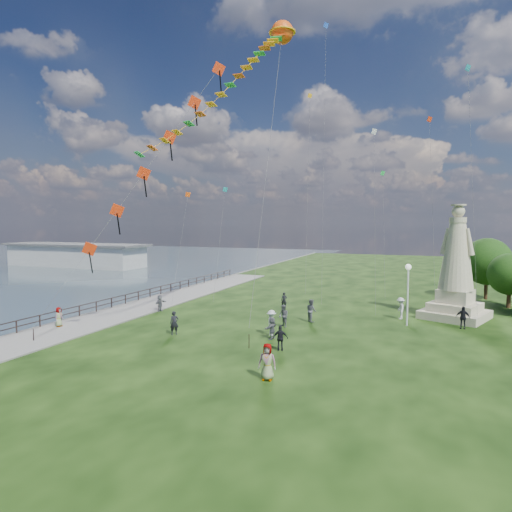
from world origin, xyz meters
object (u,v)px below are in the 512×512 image
at_px(person_1, 284,316).
at_px(statue, 456,276).
at_px(person_11, 272,328).
at_px(person_2, 271,323).
at_px(person_10, 59,318).
at_px(person_4, 267,362).
at_px(pier_pavilion, 76,255).
at_px(person_5, 160,303).
at_px(serpent_kite, 280,34).
at_px(person_3, 280,338).
at_px(person_9, 463,317).
at_px(person_6, 284,300).
at_px(person_8, 401,308).
at_px(person_7, 311,310).
at_px(person_0, 174,323).
at_px(lamppost, 408,281).

bearing_deg(person_1, statue, 74.35).
bearing_deg(person_11, statue, 143.68).
distance_m(person_2, person_10, 16.25).
bearing_deg(person_4, person_11, 99.47).
distance_m(person_1, person_11, 3.53).
distance_m(pier_pavilion, person_5, 51.38).
relative_size(person_4, person_5, 1.25).
height_order(pier_pavilion, serpent_kite, serpent_kite).
height_order(pier_pavilion, person_2, pier_pavilion).
xyz_separation_m(statue, person_4, (-9.76, -19.00, -2.65)).
bearing_deg(person_3, person_9, -150.46).
distance_m(person_3, person_6, 13.35).
relative_size(pier_pavilion, person_6, 20.03).
relative_size(person_6, person_8, 0.83).
bearing_deg(person_7, person_0, 90.92).
xyz_separation_m(pier_pavilion, person_7, (54.36, -30.35, -0.92)).
bearing_deg(person_7, person_11, 126.44).
distance_m(person_1, person_7, 2.95).
xyz_separation_m(person_2, person_3, (1.76, -3.26, -0.11)).
bearing_deg(person_8, pier_pavilion, -128.18).
bearing_deg(pier_pavilion, person_9, -23.40).
distance_m(lamppost, person_7, 7.83).
height_order(person_8, person_9, person_8).
height_order(person_1, person_4, person_4).
height_order(statue, lamppost, statue).
height_order(person_5, person_6, person_5).
bearing_deg(person_5, person_8, -71.95).
bearing_deg(person_7, person_4, 142.78).
relative_size(lamppost, person_5, 3.20).
distance_m(person_2, person_5, 12.79).
bearing_deg(person_0, person_6, 28.47).
bearing_deg(pier_pavilion, person_10, -46.81).
relative_size(statue, person_0, 5.64).
height_order(person_4, person_9, person_4).
relative_size(person_0, person_8, 0.93).
relative_size(lamppost, person_7, 2.62).
distance_m(person_2, person_6, 9.74).
xyz_separation_m(person_1, person_10, (-15.82, -6.55, -0.11)).
xyz_separation_m(person_1, person_2, (-0.05, -2.61, 0.04)).
bearing_deg(person_8, person_1, -67.54).
distance_m(person_7, person_11, 6.16).
relative_size(pier_pavilion, person_11, 19.84).
height_order(statue, person_0, statue).
bearing_deg(person_5, serpent_kite, -77.84).
distance_m(person_1, person_5, 12.27).
relative_size(person_0, person_6, 1.12).
relative_size(statue, person_11, 6.28).
height_order(lamppost, person_11, lamppost).
bearing_deg(person_8, person_11, -53.71).
bearing_deg(person_1, person_11, -43.98).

